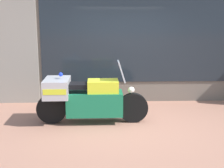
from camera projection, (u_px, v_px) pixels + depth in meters
ground_plane at (127, 124)px, 6.66m from camera, size 60.00×60.00×0.00m
shop_building at (104, 36)px, 8.22m from camera, size 6.48×0.55×3.45m
window_display at (138, 82)px, 8.55m from camera, size 4.96×0.30×2.02m
paramedic_motorcycle at (85, 97)px, 6.63m from camera, size 2.39×0.81×1.34m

